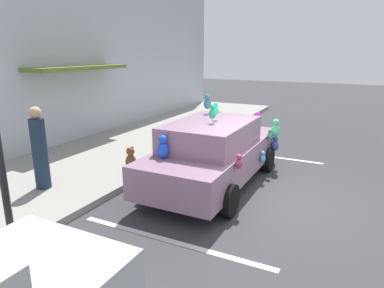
% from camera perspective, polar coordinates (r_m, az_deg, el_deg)
% --- Properties ---
extents(ground_plane, '(60.00, 60.00, 0.00)m').
position_cam_1_polar(ground_plane, '(7.45, 12.19, -9.33)').
color(ground_plane, '#38383A').
extents(sidewalk, '(24.00, 4.00, 0.15)m').
position_cam_1_polar(sidewalk, '(9.79, -17.36, -3.20)').
color(sidewalk, gray).
rests_on(sidewalk, ground).
extents(storefront_building, '(24.00, 1.25, 6.40)m').
position_cam_1_polar(storefront_building, '(10.96, -27.04, 14.38)').
color(storefront_building, '#B2B7C1').
rests_on(storefront_building, ground).
extents(parking_stripe_front, '(0.12, 3.60, 0.01)m').
position_cam_1_polar(parking_stripe_front, '(10.56, 11.38, -1.85)').
color(parking_stripe_front, silver).
rests_on(parking_stripe_front, ground).
extents(parking_stripe_rear, '(0.12, 3.60, 0.01)m').
position_cam_1_polar(parking_stripe_rear, '(5.91, -3.57, -15.87)').
color(parking_stripe_rear, silver).
rests_on(parking_stripe_rear, ground).
extents(plush_covered_car, '(4.60, 2.13, 2.03)m').
position_cam_1_polar(plush_covered_car, '(7.94, 3.76, -1.27)').
color(plush_covered_car, gray).
rests_on(plush_covered_car, ground).
extents(teddy_bear_on_sidewalk, '(0.30, 0.25, 0.58)m').
position_cam_1_polar(teddy_bear_on_sidewalk, '(8.82, -10.22, -2.41)').
color(teddy_bear_on_sidewalk, brown).
rests_on(teddy_bear_on_sidewalk, sidewalk).
extents(pedestrian_near_shopfront, '(0.32, 0.32, 1.80)m').
position_cam_1_polar(pedestrian_near_shopfront, '(8.01, -24.11, -0.93)').
color(pedestrian_near_shopfront, '#1D2E41').
rests_on(pedestrian_near_shopfront, sidewalk).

